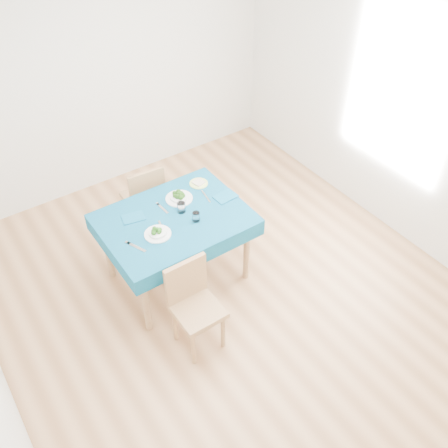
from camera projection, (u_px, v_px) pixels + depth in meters
room_shell at (224, 176)px, 3.85m from camera, size 4.02×4.52×2.73m
table at (177, 248)px, 4.64m from camera, size 1.27×0.97×0.76m
chair_near at (198, 308)px, 4.01m from camera, size 0.37×0.41×0.93m
chair_far at (142, 195)px, 5.10m from camera, size 0.39×0.43×0.92m
bowl_near at (158, 232)px, 4.20m from camera, size 0.23×0.23×0.07m
bowl_far at (179, 196)px, 4.56m from camera, size 0.25×0.25×0.08m
fork_near at (136, 247)px, 4.11m from camera, size 0.10×0.19×0.00m
knife_near at (163, 229)px, 4.27m from camera, size 0.06×0.23×0.00m
fork_far at (163, 208)px, 4.48m from camera, size 0.03×0.17×0.00m
knife_far at (206, 196)px, 4.61m from camera, size 0.05×0.20×0.00m
napkin_near at (133, 218)px, 4.38m from camera, size 0.22×0.17×0.01m
napkin_far at (226, 197)px, 4.60m from camera, size 0.21×0.16×0.01m
tumbler_center at (181, 207)px, 4.42m from camera, size 0.07×0.07×0.10m
tumbler_side at (196, 217)px, 4.33m from camera, size 0.07×0.07×0.09m
side_plate at (199, 183)px, 4.75m from camera, size 0.18×0.18×0.01m
bread_slice at (199, 182)px, 4.74m from camera, size 0.12×0.12×0.01m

